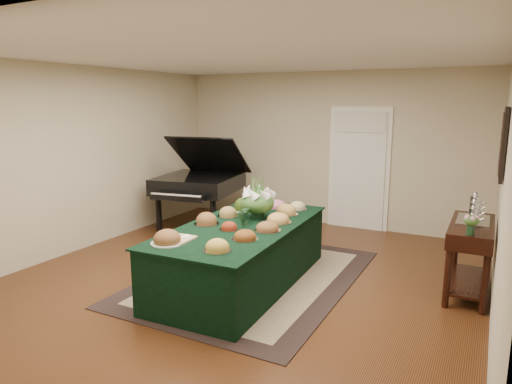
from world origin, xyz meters
The scene contains 14 objects.
ground centered at (0.00, 0.00, 0.00)m, with size 6.00×6.00×0.00m, color black.
area_rug centered at (0.08, 0.07, 0.01)m, with size 2.34×3.28×0.01m.
kitchen_doorway centered at (0.60, 2.97, 1.02)m, with size 1.05×0.07×2.10m.
buffet_table centered at (0.06, -0.17, 0.37)m, with size 1.34×2.69×0.74m.
food_platters centered at (0.08, -0.12, 0.79)m, with size 1.07×2.32×0.13m.
cutting_board centered at (-0.26, -1.01, 0.78)m, with size 0.34×0.34×0.10m.
green_goblets centered at (0.09, -0.18, 0.83)m, with size 0.13×0.27×0.18m.
floral_centerpiece centered at (0.08, 0.19, 1.00)m, with size 0.43×0.43×0.43m.
grand_piano centered at (-1.88, 1.74, 0.79)m, with size 1.56×1.73×1.61m.
wicker_basket centered at (-0.91, 1.40, 0.14)m, with size 0.45×0.45×0.28m, color #AA7D44.
mahogany_sideboard centered at (2.50, 0.78, 0.64)m, with size 0.45×1.20×0.84m.
tea_service centered at (2.50, 0.88, 0.95)m, with size 0.34×0.74×0.30m.
pink_bouquet centered at (2.50, 0.27, 0.98)m, with size 0.17×0.17×0.22m.
wall_painting centered at (2.72, 0.78, 1.75)m, with size 0.05×0.95×0.75m.
Camera 1 is at (2.64, -4.73, 2.17)m, focal length 32.00 mm.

